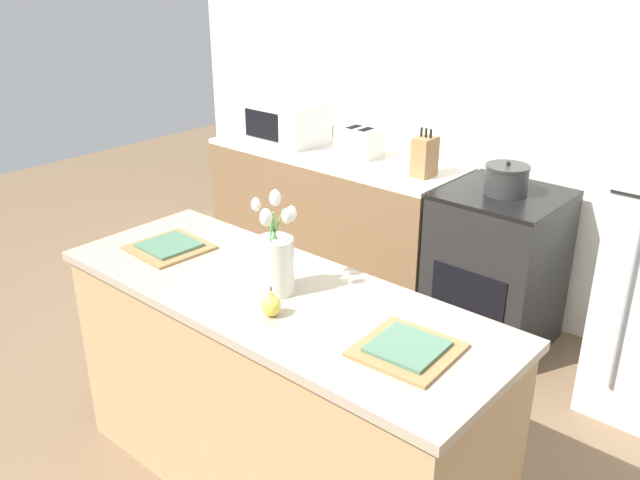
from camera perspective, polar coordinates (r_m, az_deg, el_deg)
name	(u,v)px	position (r m, az deg, el deg)	size (l,w,h in m)	color
back_wall	(532,88)	(3.93, 17.40, 12.09)	(5.20, 0.08, 2.70)	silver
kitchen_island	(278,393)	(2.71, -3.56, -12.77)	(1.80, 0.66, 0.90)	tan
back_counter	(333,218)	(4.39, 1.13, 1.87)	(1.68, 0.60, 0.88)	brown
stove_range	(496,269)	(3.81, 14.61, -2.39)	(0.60, 0.61, 0.88)	black
flower_vase	(275,260)	(2.41, -3.78, -1.68)	(0.14, 0.17, 0.37)	silver
pear_figurine	(271,304)	(2.29, -4.13, -5.42)	(0.07, 0.07, 0.11)	#E5CC4C
plate_setting_left	(169,247)	(2.86, -12.56, -0.56)	(0.30, 0.30, 0.02)	olive
plate_setting_right	(407,349)	(2.13, 7.36, -9.07)	(0.30, 0.30, 0.02)	olive
toaster	(359,142)	(4.16, 3.34, 8.26)	(0.28, 0.18, 0.17)	silver
cooking_pot	(507,180)	(3.61, 15.44, 4.93)	(0.23, 0.23, 0.18)	#2D2D2D
microwave	(286,121)	(4.48, -2.88, 9.99)	(0.48, 0.37, 0.27)	white
knife_block	(425,157)	(3.80, 8.80, 6.96)	(0.10, 0.14, 0.27)	#A37547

